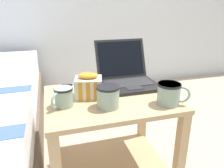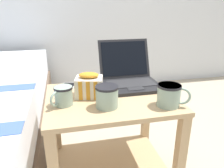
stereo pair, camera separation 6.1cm
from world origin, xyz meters
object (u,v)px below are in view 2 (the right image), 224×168
object	(u,v)px
snack_bag	(89,86)
mug_front_left	(107,95)
mug_mid_center	(63,95)
mug_front_right	(169,94)
laptop	(129,76)
cell_phone	(67,88)

from	to	relation	value
snack_bag	mug_front_left	bearing A→B (deg)	-65.48
mug_mid_center	snack_bag	xyz separation A→B (m)	(0.13, 0.08, 0.01)
mug_front_right	mug_mid_center	distance (m)	0.48
laptop	mug_mid_center	bearing A→B (deg)	-152.14
mug_mid_center	cell_phone	distance (m)	0.21
laptop	mug_front_right	world-z (taller)	laptop
laptop	snack_bag	size ratio (longest dim) A/B	2.17
mug_front_left	laptop	bearing A→B (deg)	54.93
mug_mid_center	cell_phone	bearing A→B (deg)	83.98
snack_bag	cell_phone	xyz separation A→B (m)	(-0.11, 0.13, -0.05)
mug_front_left	mug_mid_center	xyz separation A→B (m)	(-0.19, 0.06, -0.01)
snack_bag	laptop	bearing A→B (deg)	26.23
laptop	mug_mid_center	size ratio (longest dim) A/B	3.17
laptop	mug_mid_center	distance (m)	0.42
mug_front_left	snack_bag	world-z (taller)	snack_bag
mug_mid_center	snack_bag	distance (m)	0.15
laptop	mug_front_right	bearing A→B (deg)	-73.23
laptop	snack_bag	distance (m)	0.27
mug_front_left	cell_phone	bearing A→B (deg)	122.15
mug_front_right	mug_mid_center	xyz separation A→B (m)	(-0.46, 0.11, -0.01)
mug_front_left	mug_mid_center	bearing A→B (deg)	162.32
mug_front_right	cell_phone	distance (m)	0.55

